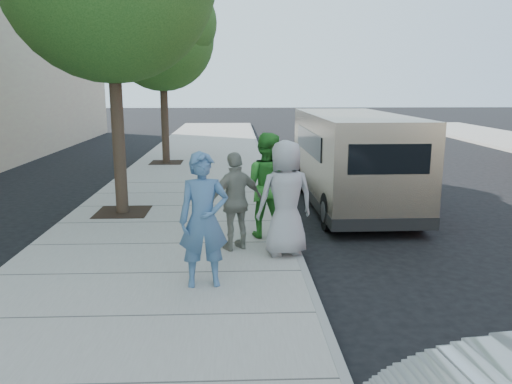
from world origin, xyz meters
TOP-DOWN VIEW (x-y plane):
  - ground at (0.00, 0.00)m, footprint 120.00×120.00m
  - sidewalk at (-1.00, 0.00)m, footprint 5.00×60.00m
  - curb_face at (1.44, 0.00)m, footprint 0.12×60.00m
  - tree_far at (-2.25, 10.00)m, footprint 3.92×3.80m
  - parking_meter at (0.85, 1.60)m, footprint 0.27×0.16m
  - van at (3.26, 3.38)m, footprint 2.22×6.39m
  - person_officer at (-0.12, -2.01)m, footprint 0.77×0.56m
  - person_green_shirt at (0.93, 0.39)m, footprint 1.18×1.04m
  - person_gray_shirt at (1.20, -0.69)m, footprint 1.10×0.84m
  - person_striped_polo at (0.35, -0.37)m, footprint 1.12×0.85m

SIDE VIEW (x-z plane):
  - ground at x=0.00m, z-range 0.00..0.00m
  - sidewalk at x=-1.00m, z-range 0.00..0.15m
  - curb_face at x=1.44m, z-range -0.01..0.15m
  - person_striped_polo at x=0.35m, z-range 0.15..1.91m
  - parking_meter at x=0.85m, z-range 0.43..1.69m
  - person_officer at x=-0.12m, z-range 0.15..2.13m
  - person_gray_shirt at x=1.20m, z-range 0.15..2.16m
  - person_green_shirt at x=0.93m, z-range 0.15..2.18m
  - van at x=3.26m, z-range 0.07..2.43m
  - tree_far at x=-2.25m, z-range 1.64..8.13m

